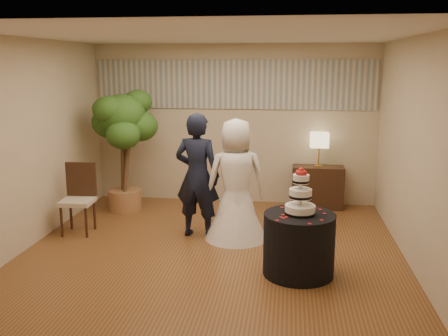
# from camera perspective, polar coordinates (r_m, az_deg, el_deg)

# --- Properties ---
(floor) EXTENTS (5.00, 5.00, 0.00)m
(floor) POSITION_cam_1_polar(r_m,az_deg,el_deg) (6.79, -1.30, -9.38)
(floor) COLOR brown
(floor) RESTS_ON ground
(ceiling) EXTENTS (5.00, 5.00, 0.00)m
(ceiling) POSITION_cam_1_polar(r_m,az_deg,el_deg) (6.34, -1.42, 14.94)
(ceiling) COLOR white
(ceiling) RESTS_ON wall_back
(wall_back) EXTENTS (5.00, 0.06, 2.80)m
(wall_back) POSITION_cam_1_polar(r_m,az_deg,el_deg) (8.87, 1.14, 5.01)
(wall_back) COLOR #C4B391
(wall_back) RESTS_ON ground
(wall_front) EXTENTS (5.00, 0.06, 2.80)m
(wall_front) POSITION_cam_1_polar(r_m,az_deg,el_deg) (4.02, -6.85, -3.53)
(wall_front) COLOR #C4B391
(wall_front) RESTS_ON ground
(wall_left) EXTENTS (0.06, 5.00, 2.80)m
(wall_left) POSITION_cam_1_polar(r_m,az_deg,el_deg) (7.23, -21.35, 2.62)
(wall_left) COLOR #C4B391
(wall_left) RESTS_ON ground
(wall_right) EXTENTS (0.06, 5.00, 2.80)m
(wall_right) POSITION_cam_1_polar(r_m,az_deg,el_deg) (6.52, 20.92, 1.72)
(wall_right) COLOR #C4B391
(wall_right) RESTS_ON ground
(mural_border) EXTENTS (4.90, 0.02, 0.85)m
(mural_border) POSITION_cam_1_polar(r_m,az_deg,el_deg) (8.79, 1.14, 9.53)
(mural_border) COLOR #9E9F91
(mural_border) RESTS_ON wall_back
(groom) EXTENTS (0.71, 0.53, 1.79)m
(groom) POSITION_cam_1_polar(r_m,az_deg,el_deg) (7.09, -3.06, -0.88)
(groom) COLOR black
(groom) RESTS_ON floor
(bride) EXTENTS (1.09, 1.09, 1.73)m
(bride) POSITION_cam_1_polar(r_m,az_deg,el_deg) (6.99, 1.38, -1.33)
(bride) COLOR white
(bride) RESTS_ON floor
(cake_table) EXTENTS (0.98, 0.98, 0.74)m
(cake_table) POSITION_cam_1_polar(r_m,az_deg,el_deg) (6.01, 8.55, -8.62)
(cake_table) COLOR black
(cake_table) RESTS_ON floor
(wedding_cake) EXTENTS (0.36, 0.36, 0.56)m
(wedding_cake) POSITION_cam_1_polar(r_m,az_deg,el_deg) (5.81, 8.75, -2.61)
(wedding_cake) COLOR white
(wedding_cake) RESTS_ON cake_table
(console) EXTENTS (0.88, 0.39, 0.73)m
(console) POSITION_cam_1_polar(r_m,az_deg,el_deg) (8.77, 10.64, -2.16)
(console) COLOR #321E12
(console) RESTS_ON floor
(table_lamp) EXTENTS (0.31, 0.31, 0.58)m
(table_lamp) POSITION_cam_1_polar(r_m,az_deg,el_deg) (8.64, 10.81, 2.06)
(table_lamp) COLOR #CCBB86
(table_lamp) RESTS_ON console
(ficus_tree) EXTENTS (1.34, 1.34, 2.08)m
(ficus_tree) POSITION_cam_1_polar(r_m,az_deg,el_deg) (8.50, -11.47, 2.01)
(ficus_tree) COLOR #2D5A1C
(ficus_tree) RESTS_ON floor
(side_chair) EXTENTS (0.50, 0.51, 1.03)m
(side_chair) POSITION_cam_1_polar(r_m,az_deg,el_deg) (7.60, -16.43, -3.47)
(side_chair) COLOR #321E12
(side_chair) RESTS_ON floor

